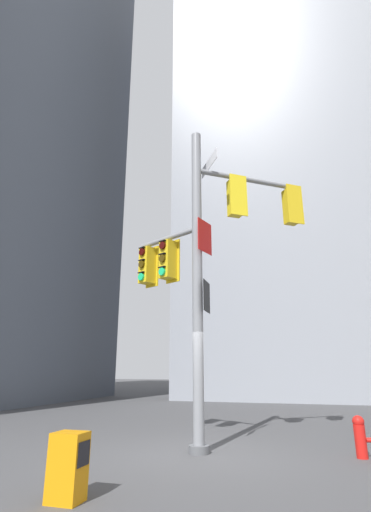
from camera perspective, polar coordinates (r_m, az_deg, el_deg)
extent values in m
plane|color=#474749|center=(8.90, 2.06, -27.65)|extent=(120.00, 120.00, 0.00)
cube|color=#9399A3|center=(34.46, 16.02, 14.34)|extent=(16.37, 16.37, 38.24)
cylinder|color=gray|center=(9.00, 1.80, -2.83)|extent=(0.24, 0.24, 7.70)
cylinder|color=#595B5E|center=(8.88, 2.05, -27.15)|extent=(0.44, 0.44, 0.16)
cylinder|color=gray|center=(10.63, 9.71, 11.22)|extent=(2.62, 1.92, 0.13)
cylinder|color=gray|center=(10.02, -2.63, 2.70)|extent=(1.88, 1.05, 0.13)
cube|color=yellow|center=(10.01, 8.02, 9.14)|extent=(0.41, 0.30, 1.14)
cube|color=yellow|center=(10.17, 7.53, 8.71)|extent=(0.47, 0.47, 1.00)
cylinder|color=red|center=(10.48, 6.97, 10.00)|extent=(0.20, 0.16, 0.20)
cube|color=black|center=(10.54, 6.93, 10.57)|extent=(0.22, 0.19, 0.02)
cylinder|color=#3C2C06|center=(10.33, 7.03, 8.27)|extent=(0.20, 0.16, 0.20)
cube|color=black|center=(10.38, 7.00, 8.85)|extent=(0.22, 0.19, 0.02)
cylinder|color=#06311C|center=(10.18, 7.10, 6.48)|extent=(0.20, 0.16, 0.20)
cube|color=black|center=(10.24, 7.07, 7.09)|extent=(0.22, 0.19, 0.02)
cube|color=gold|center=(10.85, 16.22, 7.56)|extent=(0.41, 0.30, 1.14)
cube|color=gold|center=(10.99, 15.65, 7.19)|extent=(0.47, 0.47, 1.00)
cylinder|color=#360605|center=(11.28, 14.93, 8.44)|extent=(0.20, 0.16, 0.20)
cube|color=black|center=(11.34, 14.87, 8.98)|extent=(0.22, 0.19, 0.02)
cylinder|color=yellow|center=(11.14, 15.07, 6.81)|extent=(0.20, 0.16, 0.20)
cube|color=black|center=(11.19, 15.01, 7.36)|extent=(0.22, 0.19, 0.02)
cylinder|color=#06311C|center=(11.01, 15.21, 5.14)|extent=(0.20, 0.16, 0.20)
cube|color=black|center=(11.06, 15.14, 5.71)|extent=(0.22, 0.19, 0.02)
cube|color=gold|center=(9.96, -1.89, -0.82)|extent=(0.44, 0.25, 1.14)
cube|color=gold|center=(9.84, -2.68, -0.60)|extent=(0.46, 0.46, 1.00)
cylinder|color=#360605|center=(9.81, -3.49, 1.60)|extent=(0.21, 0.14, 0.20)
cube|color=black|center=(9.84, -3.51, 2.27)|extent=(0.23, 0.16, 0.02)
cylinder|color=#3C2C06|center=(9.71, -3.53, -0.36)|extent=(0.21, 0.14, 0.20)
cube|color=black|center=(9.74, -3.54, 0.33)|extent=(0.23, 0.16, 0.02)
cylinder|color=#19C672|center=(9.61, -3.57, -2.36)|extent=(0.21, 0.14, 0.20)
cube|color=black|center=(9.64, -3.58, -1.66)|extent=(0.23, 0.16, 0.02)
cube|color=gold|center=(10.54, -5.03, -1.66)|extent=(0.44, 0.25, 1.14)
cube|color=gold|center=(10.42, -5.81, -1.46)|extent=(0.46, 0.46, 1.00)
cylinder|color=#360605|center=(10.40, -6.58, 0.62)|extent=(0.21, 0.14, 0.20)
cube|color=black|center=(10.43, -6.58, 1.25)|extent=(0.23, 0.16, 0.02)
cylinder|color=#3C2C06|center=(10.30, -6.65, -1.24)|extent=(0.21, 0.14, 0.20)
cube|color=black|center=(10.33, -6.65, -0.59)|extent=(0.23, 0.16, 0.02)
cylinder|color=#19C672|center=(10.21, -6.71, -3.13)|extent=(0.21, 0.14, 0.20)
cube|color=black|center=(10.23, -6.71, -2.47)|extent=(0.23, 0.16, 0.02)
cube|color=white|center=(10.27, 3.55, 13.70)|extent=(0.65, 0.99, 0.28)
cube|color=#19479E|center=(10.27, 3.55, 13.70)|extent=(0.62, 0.96, 0.24)
cube|color=red|center=(9.16, 2.93, 2.95)|extent=(0.19, 0.62, 0.80)
cube|color=white|center=(9.16, 2.93, 2.95)|extent=(0.18, 0.58, 0.76)
cube|color=black|center=(8.84, 3.22, -6.11)|extent=(0.02, 0.60, 0.72)
cube|color=white|center=(8.84, 3.22, -6.11)|extent=(0.01, 0.56, 0.68)
cylinder|color=red|center=(9.09, 24.92, -24.04)|extent=(0.22, 0.22, 0.62)
sphere|color=red|center=(9.04, 24.61, -21.75)|extent=(0.23, 0.23, 0.23)
cylinder|color=red|center=(9.11, 25.97, -23.71)|extent=(0.10, 0.09, 0.09)
cube|color=orange|center=(6.04, -17.31, -28.07)|extent=(0.44, 0.36, 0.86)
cube|color=black|center=(5.89, -15.09, -26.83)|extent=(0.01, 0.29, 0.31)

